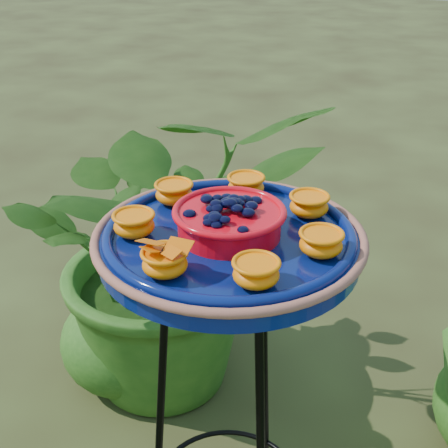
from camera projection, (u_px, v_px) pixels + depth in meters
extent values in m
torus|color=black|center=(229.00, 260.00, 1.05)|extent=(0.32, 0.32, 0.02)
cylinder|color=black|center=(265.00, 401.00, 1.35)|extent=(0.04, 0.08, 0.85)
cylinder|color=black|center=(159.00, 438.00, 1.26)|extent=(0.08, 0.03, 0.85)
cylinder|color=#071454|center=(229.00, 245.00, 1.04)|extent=(0.55, 0.55, 0.04)
torus|color=#AD624E|center=(229.00, 235.00, 1.03)|extent=(0.46, 0.46, 0.02)
torus|color=#071454|center=(229.00, 233.00, 1.03)|extent=(0.42, 0.42, 0.02)
cylinder|color=red|center=(229.00, 223.00, 1.02)|extent=(0.22, 0.22, 0.04)
torus|color=red|center=(229.00, 211.00, 1.01)|extent=(0.19, 0.19, 0.01)
ellipsoid|color=black|center=(229.00, 208.00, 1.01)|extent=(0.15, 0.15, 0.03)
ellipsoid|color=orange|center=(321.00, 245.00, 0.96)|extent=(0.07, 0.07, 0.03)
cylinder|color=orange|center=(322.00, 235.00, 0.96)|extent=(0.06, 0.06, 0.01)
ellipsoid|color=orange|center=(309.00, 207.00, 1.08)|extent=(0.07, 0.07, 0.03)
cylinder|color=orange|center=(310.00, 198.00, 1.08)|extent=(0.06, 0.06, 0.01)
ellipsoid|color=orange|center=(246.00, 187.00, 1.16)|extent=(0.07, 0.07, 0.03)
cylinder|color=orange|center=(246.00, 179.00, 1.15)|extent=(0.06, 0.06, 0.01)
ellipsoid|color=orange|center=(174.00, 195.00, 1.13)|extent=(0.07, 0.07, 0.03)
cylinder|color=orange|center=(174.00, 186.00, 1.12)|extent=(0.06, 0.06, 0.01)
ellipsoid|color=orange|center=(134.00, 226.00, 1.02)|extent=(0.07, 0.07, 0.03)
cylinder|color=orange|center=(133.00, 217.00, 1.01)|extent=(0.06, 0.06, 0.01)
ellipsoid|color=orange|center=(165.00, 264.00, 0.91)|extent=(0.07, 0.07, 0.03)
cylinder|color=orange|center=(164.00, 254.00, 0.91)|extent=(0.06, 0.06, 0.01)
ellipsoid|color=orange|center=(256.00, 275.00, 0.89)|extent=(0.07, 0.07, 0.03)
cylinder|color=orange|center=(256.00, 264.00, 0.88)|extent=(0.06, 0.06, 0.01)
cylinder|color=black|center=(164.00, 249.00, 0.90)|extent=(0.00, 0.03, 0.00)
cube|color=#FF6F05|center=(151.00, 242.00, 0.91)|extent=(0.04, 0.03, 0.01)
cube|color=#FF6F05|center=(179.00, 246.00, 0.90)|extent=(0.04, 0.03, 0.01)
imported|color=#245115|center=(168.00, 243.00, 1.86)|extent=(1.14, 1.11, 0.97)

